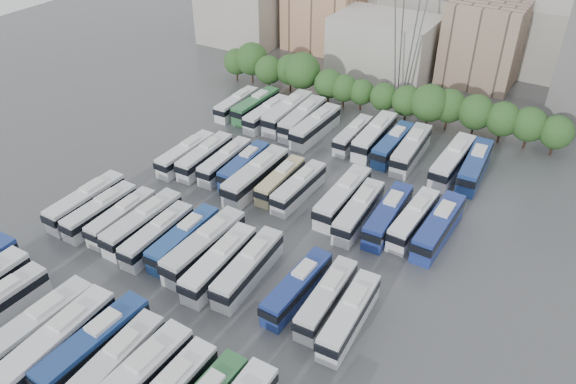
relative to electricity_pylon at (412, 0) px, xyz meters
The scene contains 45 objects.
ground 53.41m from the electricity_pylon, 92.29° to the right, with size 220.00×220.00×0.00m, color #424447.
tree_line 16.47m from the electricity_pylon, 110.15° to the right, with size 65.54×8.00×8.72m.
city_buildings 26.15m from the electricity_pylon, 113.40° to the left, with size 102.00×35.00×20.00m.
electricity_pylon is the anchor object (origin of this frame).
bus_r0_s4 77.07m from the electricity_pylon, 97.88° to the right, with size 3.36×13.35×4.16m.
bus_r0_s5 76.78m from the electricity_pylon, 95.35° to the right, with size 3.31×13.62×4.25m.
bus_r0_s6 75.04m from the electricity_pylon, 92.88° to the right, with size 3.40×13.06×4.06m.
bus_r0_s7 75.73m from the electricity_pylon, 90.18° to the right, with size 3.07×12.52×3.91m.
bus_r0_s8 76.14m from the electricity_pylon, 87.77° to the right, with size 3.45×13.51×4.21m.
bus_r1_s0 62.88m from the electricity_pylon, 112.64° to the right, with size 2.83×12.25×3.83m.
bus_r1_s1 62.24m from the electricity_pylon, 109.68° to the right, with size 2.74×11.44×3.57m.
bus_r1_s2 60.76m from the electricity_pylon, 106.77° to the right, with size 2.57×11.11×3.47m.
bus_r1_s3 59.61m from the electricity_pylon, 103.54° to the right, with size 2.99×12.51×3.91m.
bus_r1_s4 59.78m from the electricity_pylon, 100.23° to the right, with size 2.69×11.66×3.65m.
bus_r1_s5 58.26m from the electricity_pylon, 97.12° to the right, with size 2.68×11.78×3.69m.
bus_r1_s6 57.94m from the electricity_pylon, 93.78° to the right, with size 3.25×13.20×4.12m.
bus_r1_s7 59.26m from the electricity_pylon, 90.34° to the right, with size 3.09×12.47×3.89m.
bus_r1_s8 58.33m from the electricity_pylon, 86.91° to the right, with size 3.29×12.48×3.88m.
bus_r1_s10 58.85m from the electricity_pylon, 80.38° to the right, with size 3.01×11.61×3.61m.
bus_r1_s11 59.39m from the electricity_pylon, 76.79° to the right, with size 2.90×11.55×3.60m.
bus_r1_s12 61.16m from the electricity_pylon, 73.95° to the right, with size 3.07×11.86×3.69m.
bus_r2_s1 46.92m from the electricity_pylon, 117.15° to the right, with size 2.70×11.54×3.61m.
bus_r2_s2 44.93m from the electricity_pylon, 114.11° to the right, with size 2.80×11.67×3.64m.
bus_r2_s3 43.36m from the electricity_pylon, 109.79° to the right, with size 2.78×11.42×3.56m.
bus_r2_s4 42.04m from the electricity_pylon, 105.61° to the right, with size 2.99×11.42×3.55m.
bus_r2_s5 42.98m from the electricity_pylon, 100.11° to the right, with size 3.07×13.44×4.21m.
bus_r2_s6 41.54m from the electricity_pylon, 95.49° to the right, with size 2.54×10.82×3.38m.
bus_r2_s7 41.65m from the electricity_pylon, 90.57° to the right, with size 2.83×11.50×3.59m.
bus_r2_s9 41.36m from the electricity_pylon, 80.68° to the right, with size 2.89×12.93×4.05m.
bus_r2_s10 43.59m from the electricity_pylon, 76.58° to the right, with size 3.14×12.28×3.82m.
bus_r2_s11 43.55m from the electricity_pylon, 71.11° to the right, with size 3.14×12.46×3.88m.
bus_r2_s12 43.79m from the electricity_pylon, 66.44° to the right, with size 3.09×11.96×3.72m.
bus_r2_s13 45.13m from the electricity_pylon, 62.29° to the right, with size 3.16×12.82×4.00m.
bus_r3_s0 35.32m from the electricity_pylon, 139.56° to the right, with size 2.47×11.05×3.46m.
bus_r3_s1 32.46m from the electricity_pylon, 136.64° to the right, with size 2.97×11.84×3.69m.
bus_r3_s2 31.58m from the electricity_pylon, 128.50° to the right, with size 2.84×11.58×3.61m.
bus_r3_s3 28.60m from the electricity_pylon, 125.50° to the right, with size 3.07×13.35×4.18m.
bus_r3_s4 27.66m from the electricity_pylon, 117.52° to the right, with size 3.34×13.13×4.09m.
bus_r3_s5 27.64m from the electricity_pylon, 108.43° to the right, with size 3.22×12.81×3.99m.
bus_r3_s7 26.23m from the electricity_pylon, 91.39° to the right, with size 2.37×10.84×3.40m.
bus_r3_s8 25.48m from the electricity_pylon, 81.33° to the right, with size 3.07×13.04×4.07m.
bus_r3_s9 26.81m from the electricity_pylon, 72.08° to the right, with size 2.77×11.91×3.73m.
bus_r3_s10 27.86m from the electricity_pylon, 64.66° to the right, with size 3.35×12.97×4.04m.
bus_r3_s12 30.93m from the electricity_pylon, 51.67° to the right, with size 3.35×13.40×4.17m.
bus_r3_s13 32.48m from the electricity_pylon, 45.76° to the right, with size 3.43×12.85×3.99m.
Camera 1 is at (33.75, -45.33, 45.54)m, focal length 35.00 mm.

